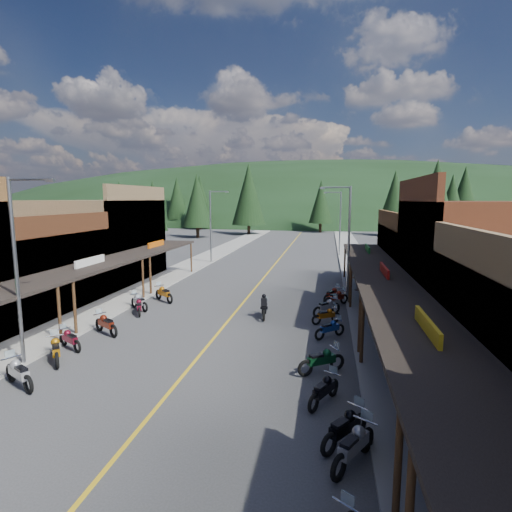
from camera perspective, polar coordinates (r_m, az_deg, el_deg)
The scene contains 43 objects.
ground at distance 22.25m, azimuth -5.11°, elevation -10.54°, with size 220.00×220.00×0.00m, color #38383A.
centerline at distance 41.32m, azimuth 2.24°, elevation -1.75°, with size 0.15×90.00×0.01m, color gold.
sidewalk_west at distance 43.36m, azimuth -9.22°, elevation -1.28°, with size 3.40×94.00×0.15m, color gray.
sidewalk_east at distance 41.03m, azimuth 14.37°, elevation -1.97°, with size 3.40×94.00×0.15m, color gray.
shop_west_2 at distance 29.70m, azimuth -30.75°, elevation -1.88°, with size 10.90×9.00×6.20m.
shop_west_3 at distance 37.28m, azimuth -21.24°, elevation 2.07°, with size 10.90×10.20×8.20m.
shop_east_2 at distance 23.73m, azimuth 30.15°, elevation -1.68°, with size 10.90×9.00×8.20m.
shop_east_3 at distance 32.95m, azimuth 24.38°, elevation -0.57°, with size 10.90×10.20×6.20m.
streetlight_0 at distance 19.26m, azimuth -30.81°, elevation -0.95°, with size 2.16×0.18×8.00m.
streetlight_1 at distance 44.23m, azimuth -6.34°, elevation 4.68°, with size 2.16×0.18×8.00m.
streetlight_2 at distance 28.46m, azimuth 12.84°, elevation 2.60°, with size 2.16×0.18×8.00m.
streetlight_3 at distance 50.39m, azimuth 11.77°, elevation 4.98°, with size 2.16×0.18×8.00m.
ridge_hill at distance 155.57m, azimuth 8.21°, elevation 5.48°, with size 310.00×140.00×60.00m, color black.
pine_0 at distance 94.12m, azimuth -18.91°, elevation 7.35°, with size 5.04×5.04×11.00m.
pine_1 at distance 95.05m, azimuth -7.99°, elevation 8.17°, with size 5.88×5.88×12.50m.
pine_2 at distance 79.86m, azimuth -1.05°, elevation 8.80°, with size 6.72×6.72×14.00m.
pine_3 at distance 86.32m, azimuth 9.25°, elevation 7.65°, with size 5.04×5.04×11.00m.
pine_4 at distance 81.25m, azimuth 19.19°, elevation 7.81°, with size 5.88×5.88×12.50m.
pine_5 at distance 96.56m, azimuth 27.61°, elevation 7.78°, with size 6.72×6.72×14.00m.
pine_7 at distance 103.41m, azimuth -11.20°, elevation 8.09°, with size 5.88×5.88×12.50m.
pine_8 at distance 66.36m, azimuth -14.48°, elevation 6.93°, with size 4.48×4.48×10.00m.
pine_9 at distance 67.83m, azimuth 26.15°, elevation 6.72°, with size 4.93×4.93×10.80m.
pine_10 at distance 74.18m, azimuth -8.41°, elevation 7.83°, with size 5.38×5.38×11.60m.
pine_11 at distance 60.04m, azimuth 24.31°, elevation 7.52°, with size 5.82×5.82×12.40m.
bike_west_4 at distance 18.11m, azimuth -30.79°, elevation -14.03°, with size 0.74×2.22×1.27m, color #A3A3A8, non-canonical shape.
bike_west_5 at distance 19.97m, azimuth -26.69°, elevation -11.75°, with size 0.72×2.17×1.24m, color #B26E0C, non-canonical shape.
bike_west_6 at distance 21.29m, azimuth -25.06°, elevation -10.60°, with size 0.65×1.94×1.11m, color maroon, non-canonical shape.
bike_west_7 at distance 22.77m, azimuth -20.65°, elevation -8.96°, with size 0.72×2.17×1.24m, color maroon, non-canonical shape.
bike_west_8 at distance 25.99m, azimuth -16.36°, elevation -6.84°, with size 0.63×1.89×1.08m, color maroon, non-canonical shape.
bike_west_9 at distance 26.94m, azimuth -16.34°, elevation -6.21°, with size 0.69×2.06×1.18m, color gray, non-canonical shape.
bike_west_10 at distance 28.64m, azimuth -13.03°, elevation -5.14°, with size 0.74×2.21×1.26m, color #AE5F0C, non-canonical shape.
bike_east_3 at distance 12.08m, azimuth 13.80°, elevation -24.65°, with size 0.73×2.19×1.25m, color gray, non-canonical shape.
bike_east_4 at distance 12.83m, azimuth 12.60°, elevation -22.61°, with size 0.70×2.11×1.21m, color black, non-canonical shape.
bike_east_5 at distance 14.82m, azimuth 9.68°, elevation -18.19°, with size 0.67×2.01×1.15m, color black, non-canonical shape.
bike_east_6 at distance 17.09m, azimuth 9.34°, elevation -14.35°, with size 0.71×2.14×1.22m, color #0B381B, non-canonical shape.
bike_east_7 at distance 21.20m, azimuth 10.50°, elevation -10.05°, with size 0.64×1.91×1.09m, color navy, non-canonical shape.
bike_east_8 at distance 23.49m, azimuth 10.00°, elevation -8.26°, with size 0.62×1.85×1.06m, color #9F500B, non-canonical shape.
bike_east_9 at distance 24.97m, azimuth 10.08°, elevation -7.06°, with size 0.72×2.16×1.23m, color gray, non-canonical shape.
bike_east_10 at distance 27.51m, azimuth 11.40°, elevation -5.75°, with size 0.68×2.04×1.16m, color #641A0D, non-canonical shape.
bike_east_11 at distance 28.33m, azimuth 10.87°, elevation -5.32°, with size 0.68×2.05×1.17m, color maroon, non-canonical shape.
rider_on_bike at distance 24.25m, azimuth 1.21°, elevation -7.41°, with size 0.87×2.06×1.53m.
pedestrian_east_a at distance 17.95m, azimuth 18.78°, elevation -12.44°, with size 0.58×0.38×1.58m, color black.
pedestrian_east_b at distance 31.57m, azimuth 14.39°, elevation -3.13°, with size 0.90×0.52×1.85m, color brown.
Camera 1 is at (5.66, -20.30, 7.13)m, focal length 28.00 mm.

